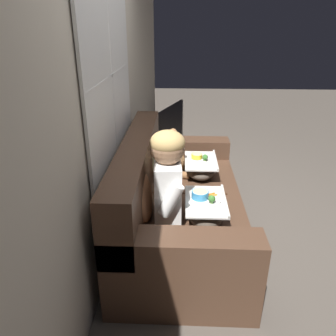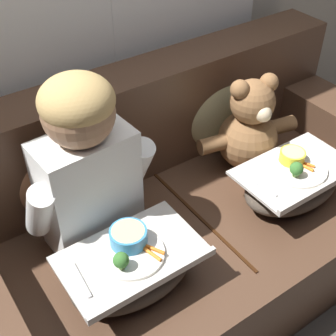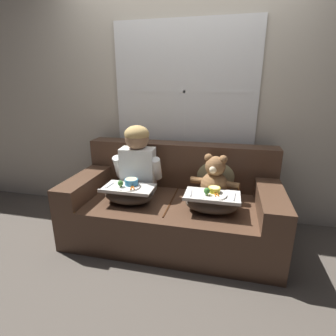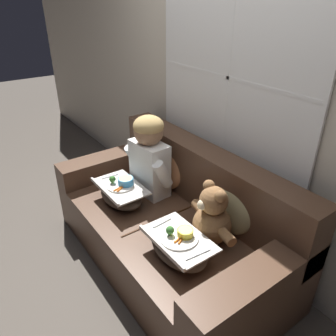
{
  "view_description": "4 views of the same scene",
  "coord_description": "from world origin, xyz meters",
  "px_view_note": "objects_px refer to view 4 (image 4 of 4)",
  "views": [
    {
      "loc": [
        -2.42,
        0.01,
        1.72
      ],
      "look_at": [
        -0.01,
        0.12,
        0.64
      ],
      "focal_mm": 35.0,
      "sensor_mm": 36.0,
      "label": 1
    },
    {
      "loc": [
        -0.84,
        -1.03,
        1.72
      ],
      "look_at": [
        -0.03,
        0.12,
        0.55
      ],
      "focal_mm": 50.0,
      "sensor_mm": 36.0,
      "label": 2
    },
    {
      "loc": [
        0.48,
        -2.21,
        1.45
      ],
      "look_at": [
        -0.06,
        0.07,
        0.68
      ],
      "focal_mm": 28.0,
      "sensor_mm": 36.0,
      "label": 3
    },
    {
      "loc": [
        1.6,
        -1.13,
        1.89
      ],
      "look_at": [
        -0.14,
        0.12,
        0.73
      ],
      "focal_mm": 35.0,
      "sensor_mm": 36.0,
      "label": 4
    }
  ],
  "objects_px": {
    "couch": "(173,225)",
    "lap_tray_teddy": "(179,246)",
    "throw_pillow_behind_teddy": "(233,206)",
    "teddy_bear": "(212,218)",
    "throw_pillow_behind_child": "(168,164)",
    "child_figure": "(149,152)",
    "lap_tray_child": "(121,193)"
  },
  "relations": [
    {
      "from": "child_figure",
      "to": "teddy_bear",
      "type": "bearing_deg",
      "value": -0.36
    },
    {
      "from": "throw_pillow_behind_teddy",
      "to": "lap_tray_teddy",
      "type": "height_order",
      "value": "throw_pillow_behind_teddy"
    },
    {
      "from": "couch",
      "to": "teddy_bear",
      "type": "relative_size",
      "value": 4.17
    },
    {
      "from": "throw_pillow_behind_child",
      "to": "lap_tray_teddy",
      "type": "bearing_deg",
      "value": -31.41
    },
    {
      "from": "lap_tray_teddy",
      "to": "throw_pillow_behind_teddy",
      "type": "bearing_deg",
      "value": 90.0
    },
    {
      "from": "throw_pillow_behind_teddy",
      "to": "lap_tray_teddy",
      "type": "relative_size",
      "value": 0.89
    },
    {
      "from": "child_figure",
      "to": "lap_tray_child",
      "type": "xyz_separation_m",
      "value": [
        0.0,
        -0.27,
        -0.28
      ]
    },
    {
      "from": "child_figure",
      "to": "lap_tray_teddy",
      "type": "relative_size",
      "value": 1.44
    },
    {
      "from": "couch",
      "to": "lap_tray_teddy",
      "type": "xyz_separation_m",
      "value": [
        0.37,
        -0.24,
        0.18
      ]
    },
    {
      "from": "couch",
      "to": "child_figure",
      "type": "bearing_deg",
      "value": 174.72
    },
    {
      "from": "throw_pillow_behind_teddy",
      "to": "teddy_bear",
      "type": "relative_size",
      "value": 0.88
    },
    {
      "from": "couch",
      "to": "lap_tray_teddy",
      "type": "relative_size",
      "value": 4.19
    },
    {
      "from": "couch",
      "to": "throw_pillow_behind_teddy",
      "type": "bearing_deg",
      "value": 30.45
    },
    {
      "from": "throw_pillow_behind_child",
      "to": "lap_tray_child",
      "type": "distance_m",
      "value": 0.47
    },
    {
      "from": "child_figure",
      "to": "teddy_bear",
      "type": "relative_size",
      "value": 1.43
    },
    {
      "from": "throw_pillow_behind_child",
      "to": "throw_pillow_behind_teddy",
      "type": "bearing_deg",
      "value": 0.0
    },
    {
      "from": "throw_pillow_behind_child",
      "to": "couch",
      "type": "bearing_deg",
      "value": -30.45
    },
    {
      "from": "lap_tray_child",
      "to": "lap_tray_teddy",
      "type": "relative_size",
      "value": 0.99
    },
    {
      "from": "couch",
      "to": "lap_tray_child",
      "type": "distance_m",
      "value": 0.48
    },
    {
      "from": "couch",
      "to": "teddy_bear",
      "type": "xyz_separation_m",
      "value": [
        0.37,
        0.03,
        0.28
      ]
    },
    {
      "from": "lap_tray_child",
      "to": "lap_tray_teddy",
      "type": "xyz_separation_m",
      "value": [
        0.75,
        -0.0,
        -0.0
      ]
    },
    {
      "from": "lap_tray_child",
      "to": "couch",
      "type": "bearing_deg",
      "value": 32.28
    },
    {
      "from": "throw_pillow_behind_teddy",
      "to": "lap_tray_child",
      "type": "height_order",
      "value": "throw_pillow_behind_teddy"
    },
    {
      "from": "child_figure",
      "to": "teddy_bear",
      "type": "xyz_separation_m",
      "value": [
        0.75,
        -0.0,
        -0.18
      ]
    },
    {
      "from": "couch",
      "to": "throw_pillow_behind_child",
      "type": "distance_m",
      "value": 0.53
    },
    {
      "from": "child_figure",
      "to": "teddy_bear",
      "type": "height_order",
      "value": "child_figure"
    },
    {
      "from": "throw_pillow_behind_child",
      "to": "lap_tray_teddy",
      "type": "distance_m",
      "value": 0.89
    },
    {
      "from": "teddy_bear",
      "to": "lap_tray_teddy",
      "type": "relative_size",
      "value": 1.0
    },
    {
      "from": "throw_pillow_behind_child",
      "to": "teddy_bear",
      "type": "xyz_separation_m",
      "value": [
        0.75,
        -0.19,
        -0.02
      ]
    },
    {
      "from": "throw_pillow_behind_teddy",
      "to": "teddy_bear",
      "type": "height_order",
      "value": "teddy_bear"
    },
    {
      "from": "couch",
      "to": "child_figure",
      "type": "xyz_separation_m",
      "value": [
        -0.37,
        0.03,
        0.46
      ]
    },
    {
      "from": "throw_pillow_behind_teddy",
      "to": "lap_tray_teddy",
      "type": "xyz_separation_m",
      "value": [
        0.0,
        -0.46,
        -0.12
      ]
    }
  ]
}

